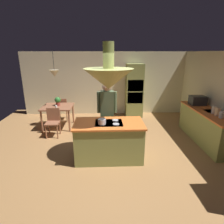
# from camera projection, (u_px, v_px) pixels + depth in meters

# --- Properties ---
(ground) EXTENTS (8.16, 8.16, 0.00)m
(ground) POSITION_uv_depth(u_px,v_px,m) (109.00, 153.00, 4.90)
(ground) COLOR #9E7042
(wall_back) EXTENTS (6.80, 0.10, 2.55)m
(wall_back) POSITION_uv_depth(u_px,v_px,m) (106.00, 84.00, 7.81)
(wall_back) COLOR beige
(wall_back) RESTS_ON ground
(kitchen_island) EXTENTS (1.65, 0.89, 0.95)m
(kitchen_island) POSITION_uv_depth(u_px,v_px,m) (109.00, 140.00, 4.57)
(kitchen_island) COLOR #8C934C
(kitchen_island) RESTS_ON ground
(counter_run_right) EXTENTS (0.73, 2.36, 0.93)m
(counter_run_right) POSITION_uv_depth(u_px,v_px,m) (206.00, 126.00, 5.45)
(counter_run_right) COLOR #8C934C
(counter_run_right) RESTS_ON ground
(oven_tower) EXTENTS (0.66, 0.62, 2.10)m
(oven_tower) POSITION_uv_depth(u_px,v_px,m) (134.00, 91.00, 7.53)
(oven_tower) COLOR #8C934C
(oven_tower) RESTS_ON ground
(dining_table) EXTENTS (1.01, 0.95, 0.76)m
(dining_table) POSITION_uv_depth(u_px,v_px,m) (58.00, 109.00, 6.45)
(dining_table) COLOR #91583C
(dining_table) RESTS_ON ground
(person_at_island) EXTENTS (0.53, 0.24, 1.76)m
(person_at_island) POSITION_uv_depth(u_px,v_px,m) (107.00, 110.00, 5.09)
(person_at_island) COLOR tan
(person_at_island) RESTS_ON ground
(range_hood) EXTENTS (1.10, 1.10, 1.00)m
(range_hood) POSITION_uv_depth(u_px,v_px,m) (109.00, 78.00, 4.12)
(range_hood) COLOR #8C934C
(pendant_light_over_table) EXTENTS (0.32, 0.32, 0.82)m
(pendant_light_over_table) POSITION_uv_depth(u_px,v_px,m) (54.00, 73.00, 6.08)
(pendant_light_over_table) COLOR beige
(chair_facing_island) EXTENTS (0.40, 0.40, 0.87)m
(chair_facing_island) POSITION_uv_depth(u_px,v_px,m) (53.00, 120.00, 5.83)
(chair_facing_island) COLOR #91583C
(chair_facing_island) RESTS_ON ground
(chair_by_back_wall) EXTENTS (0.40, 0.40, 0.87)m
(chair_by_back_wall) POSITION_uv_depth(u_px,v_px,m) (62.00, 108.00, 7.16)
(chair_by_back_wall) COLOR #91583C
(chair_by_back_wall) RESTS_ON ground
(potted_plant_on_table) EXTENTS (0.20, 0.20, 0.30)m
(potted_plant_on_table) POSITION_uv_depth(u_px,v_px,m) (58.00, 101.00, 6.44)
(potted_plant_on_table) COLOR #99382D
(potted_plant_on_table) RESTS_ON dining_table
(cup_on_table) EXTENTS (0.07, 0.07, 0.09)m
(cup_on_table) POSITION_uv_depth(u_px,v_px,m) (56.00, 107.00, 6.18)
(cup_on_table) COLOR white
(cup_on_table) RESTS_ON dining_table
(canister_flour) EXTENTS (0.11, 0.11, 0.16)m
(canister_flour) POSITION_uv_depth(u_px,v_px,m) (221.00, 115.00, 4.73)
(canister_flour) COLOR silver
(canister_flour) RESTS_ON counter_run_right
(canister_sugar) EXTENTS (0.14, 0.14, 0.21)m
(canister_sugar) POSITION_uv_depth(u_px,v_px,m) (217.00, 112.00, 4.90)
(canister_sugar) COLOR #E0B78C
(canister_sugar) RESTS_ON counter_run_right
(canister_tea) EXTENTS (0.11, 0.11, 0.21)m
(canister_tea) POSITION_uv_depth(u_px,v_px,m) (214.00, 110.00, 5.07)
(canister_tea) COLOR silver
(canister_tea) RESTS_ON counter_run_right
(microwave_on_counter) EXTENTS (0.46, 0.36, 0.28)m
(microwave_on_counter) POSITION_uv_depth(u_px,v_px,m) (198.00, 100.00, 5.93)
(microwave_on_counter) COLOR #232326
(microwave_on_counter) RESTS_ON counter_run_right
(cooking_pot_on_cooktop) EXTENTS (0.18, 0.18, 0.12)m
(cooking_pot_on_cooktop) POSITION_uv_depth(u_px,v_px,m) (102.00, 122.00, 4.28)
(cooking_pot_on_cooktop) COLOR #B2B2B7
(cooking_pot_on_cooktop) RESTS_ON kitchen_island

